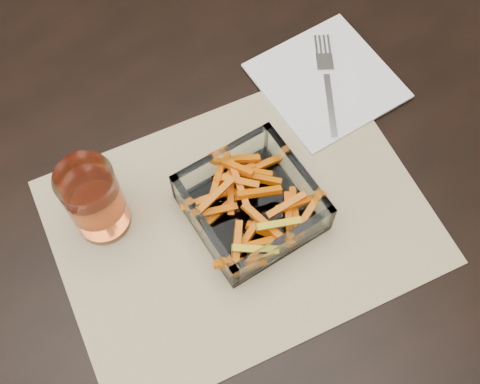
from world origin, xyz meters
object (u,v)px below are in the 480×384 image
Objects in this scene: glass_bowl at (251,205)px; fork at (327,80)px; dining_table at (164,243)px; tumbler at (95,202)px.

glass_bowl is 0.23m from fork.
dining_table is 0.32m from fork.
glass_bowl is at bearing -31.02° from dining_table.
fork is at bearing 27.67° from glass_bowl.
fork reaches higher than dining_table.
fork is (0.30, 0.04, 0.10)m from dining_table.
fork is at bearing 1.83° from tumbler.
tumbler reaches higher than dining_table.
tumbler is at bearing -146.68° from fork.
glass_bowl is 1.25× the size of tumbler.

